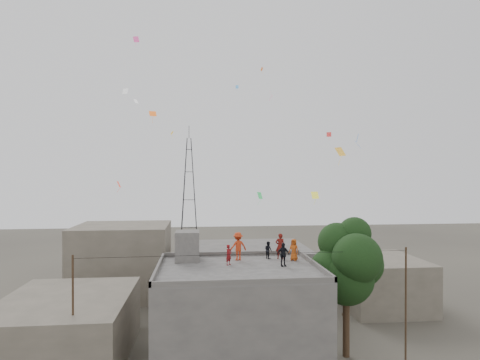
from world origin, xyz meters
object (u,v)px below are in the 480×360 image
object	(u,v)px
person_red_adult	(280,246)
person_dark_adult	(283,255)
transmission_tower	(189,194)
stair_head_box	(187,246)
tree	(348,263)

from	to	relation	value
person_red_adult	person_dark_adult	size ratio (longest dim) A/B	1.19
transmission_tower	stair_head_box	bearing A→B (deg)	-88.77
stair_head_box	person_red_adult	size ratio (longest dim) A/B	1.12
tree	transmission_tower	world-z (taller)	transmission_tower
stair_head_box	tree	size ratio (longest dim) A/B	0.22
person_red_adult	person_dark_adult	bearing A→B (deg)	88.33
tree	person_dark_adult	xyz separation A→B (m)	(-4.45, -0.40, 0.75)
stair_head_box	person_dark_adult	distance (m)	6.58
tree	transmission_tower	xyz separation A→B (m)	(-11.37, 39.40, 2.97)
person_dark_adult	tree	bearing A→B (deg)	-8.58
tree	transmission_tower	distance (m)	41.12
stair_head_box	person_dark_adult	xyz separation A→B (m)	(6.11, -2.41, -0.25)
tree	person_red_adult	xyz separation A→B (m)	(-4.18, 1.84, 0.89)
stair_head_box	person_dark_adult	world-z (taller)	stair_head_box
stair_head_box	person_red_adult	world-z (taller)	stair_head_box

